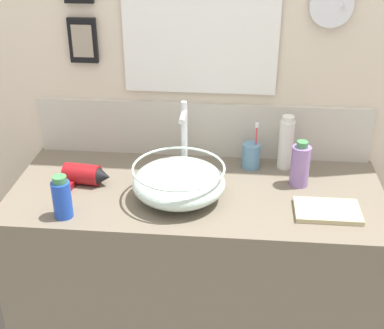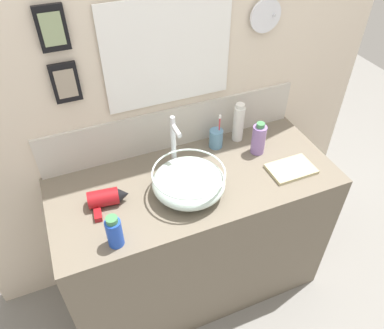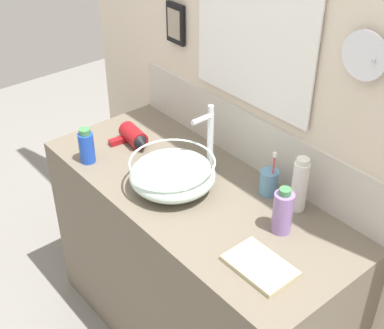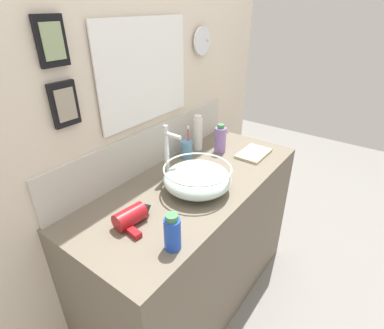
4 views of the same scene
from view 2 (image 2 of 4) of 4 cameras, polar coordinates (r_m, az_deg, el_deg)
ground_plane at (r=2.35m, az=0.40°, el=-17.06°), size 6.00×6.00×0.00m
vanity_counter at (r=2.00m, az=0.46°, el=-10.91°), size 1.31×0.56×0.83m
back_panel at (r=1.70m, az=-3.55°, el=13.75°), size 2.10×0.10×2.42m
glass_bowl_sink at (r=1.60m, az=-0.50°, el=-2.65°), size 0.32×0.32×0.12m
faucet at (r=1.66m, az=-2.77°, el=3.55°), size 0.02×0.10×0.28m
hair_drier at (r=1.61m, az=-12.85°, el=-5.03°), size 0.18×0.14×0.07m
toothbrush_cup at (r=1.85m, az=3.69°, el=4.01°), size 0.07×0.07×0.18m
shampoo_bottle at (r=1.83m, az=10.11°, el=3.86°), size 0.07×0.07×0.17m
spray_bottle at (r=1.88m, az=7.10°, el=6.36°), size 0.05×0.05×0.21m
soap_dispenser at (r=1.44m, az=-11.75°, el=-10.01°), size 0.06×0.06×0.15m
hand_towel at (r=1.80m, az=14.87°, el=-0.66°), size 0.21×0.14×0.02m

